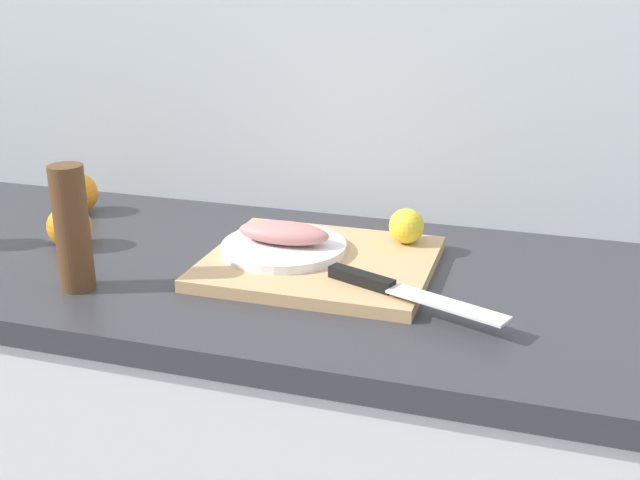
% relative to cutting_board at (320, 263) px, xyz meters
% --- Properties ---
extents(back_wall, '(3.20, 0.05, 2.50)m').
position_rel_cutting_board_xyz_m(back_wall, '(-0.10, 0.31, 0.34)').
color(back_wall, silver).
rests_on(back_wall, ground_plane).
extents(cutting_board, '(0.36, 0.32, 0.02)m').
position_rel_cutting_board_xyz_m(cutting_board, '(0.00, 0.00, 0.00)').
color(cutting_board, tan).
rests_on(cutting_board, kitchen_counter).
extents(white_plate, '(0.21, 0.21, 0.01)m').
position_rel_cutting_board_xyz_m(white_plate, '(-0.07, 0.01, 0.02)').
color(white_plate, white).
rests_on(white_plate, cutting_board).
extents(fish_fillet, '(0.16, 0.07, 0.04)m').
position_rel_cutting_board_xyz_m(fish_fillet, '(-0.07, 0.01, 0.04)').
color(fish_fillet, tan).
rests_on(fish_fillet, white_plate).
extents(chef_knife, '(0.28, 0.13, 0.02)m').
position_rel_cutting_board_xyz_m(chef_knife, '(0.14, -0.11, 0.02)').
color(chef_knife, silver).
rests_on(chef_knife, cutting_board).
extents(lemon_0, '(0.06, 0.06, 0.06)m').
position_rel_cutting_board_xyz_m(lemon_0, '(0.12, 0.11, 0.04)').
color(lemon_0, yellow).
rests_on(lemon_0, cutting_board).
extents(orange_0, '(0.08, 0.08, 0.08)m').
position_rel_cutting_board_xyz_m(orange_0, '(-0.55, 0.14, 0.03)').
color(orange_0, orange).
rests_on(orange_0, kitchen_counter).
extents(orange_1, '(0.08, 0.08, 0.08)m').
position_rel_cutting_board_xyz_m(orange_1, '(-0.45, -0.03, 0.03)').
color(orange_1, orange).
rests_on(orange_1, kitchen_counter).
extents(pepper_mill, '(0.05, 0.05, 0.19)m').
position_rel_cutting_board_xyz_m(pepper_mill, '(-0.33, -0.19, 0.09)').
color(pepper_mill, brown).
rests_on(pepper_mill, kitchen_counter).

